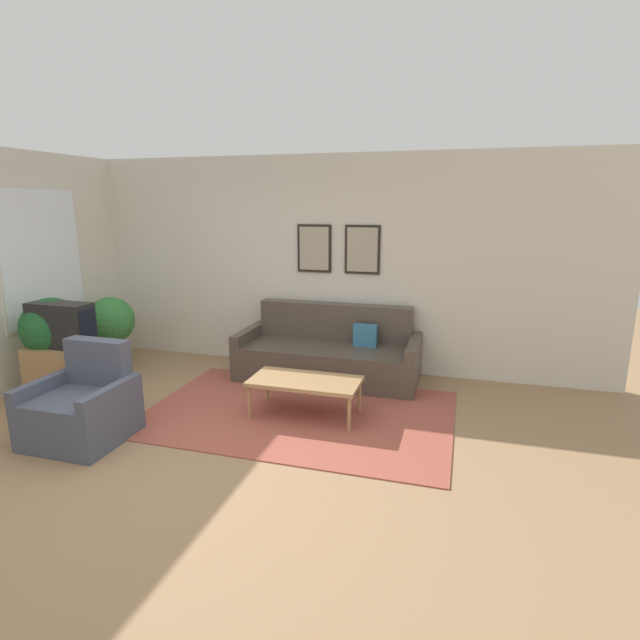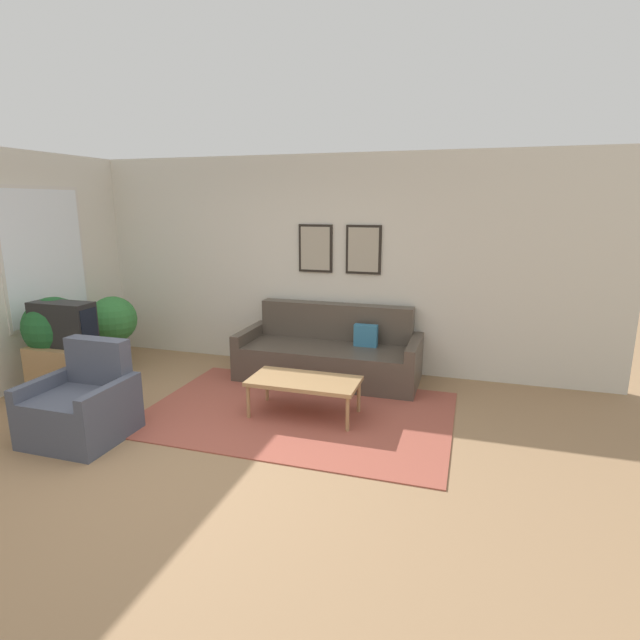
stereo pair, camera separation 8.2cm
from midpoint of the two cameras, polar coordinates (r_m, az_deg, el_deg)
ground_plane at (r=4.52m, az=-14.88°, el=-15.06°), size 16.00×16.00×0.00m
area_rug at (r=5.22m, az=-2.08°, el=-10.54°), size 3.09×2.05×0.01m
wall_back at (r=6.53m, az=-2.60°, el=6.56°), size 8.00×0.09×2.70m
couch at (r=6.14m, az=1.51°, el=-3.96°), size 2.18×0.90×0.88m
coffee_table at (r=5.04m, az=-1.35°, el=-7.14°), size 1.10×0.55×0.39m
tv_stand at (r=6.21m, az=-26.44°, el=-5.22°), size 0.76×0.48×0.58m
tv at (r=6.08m, az=-26.94°, el=-0.42°), size 0.70×0.28×0.49m
armchair at (r=5.10m, az=-25.09°, el=-9.00°), size 0.81×0.76×0.87m
potted_plant_tall at (r=6.34m, az=-27.71°, el=-0.97°), size 0.67×0.67×1.09m
potted_plant_by_window at (r=7.04m, az=-22.23°, el=-0.20°), size 0.60×0.60×0.93m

